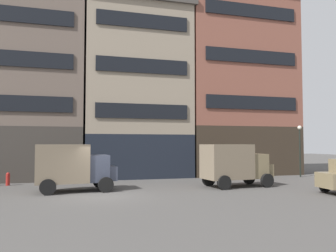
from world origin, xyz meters
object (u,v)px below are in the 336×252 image
Objects in this scene: delivery_truck_far at (73,166)px; fire_hydrant_curbside at (8,179)px; delivery_truck_near at (235,164)px; streetlamp_curbside at (300,144)px.

fire_hydrant_curbside is (-3.98, 4.00, -1.00)m from delivery_truck_far.
fire_hydrant_curbside is (-13.64, 4.53, -1.00)m from delivery_truck_near.
delivery_truck_near is 1.00× the size of delivery_truck_far.
delivery_truck_near and delivery_truck_far have the same top height.
delivery_truck_near is at bearing -151.52° from streetlamp_curbside.
streetlamp_curbside reaches higher than fire_hydrant_curbside.
delivery_truck_near is 1.09× the size of streetlamp_curbside.
streetlamp_curbside is at bearing 28.48° from delivery_truck_near.
streetlamp_curbside is (17.58, 3.76, 1.25)m from delivery_truck_far.
streetlamp_curbside is at bearing -0.63° from fire_hydrant_curbside.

